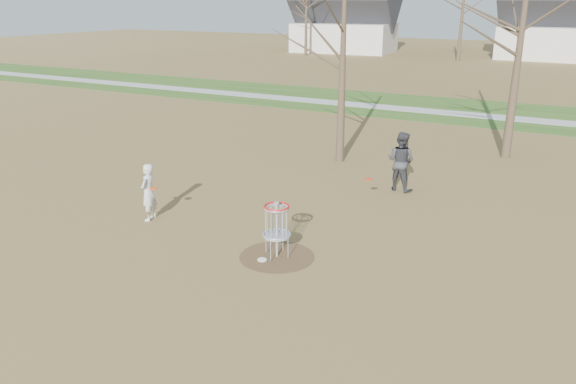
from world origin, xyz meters
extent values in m
plane|color=brown|center=(0.00, 0.00, 0.00)|extent=(160.00, 160.00, 0.00)
cube|color=#2D5119|center=(0.00, 21.00, 0.01)|extent=(160.00, 8.00, 0.01)
cube|color=#9E9E99|center=(0.00, 20.00, 0.01)|extent=(160.00, 1.50, 0.01)
cylinder|color=#47331E|center=(0.00, 0.00, 0.01)|extent=(1.80, 1.80, 0.01)
imported|color=silver|center=(-4.29, 0.45, 0.80)|extent=(0.50, 0.66, 1.60)
imported|color=#333338|center=(1.04, 6.22, 0.95)|extent=(1.04, 0.88, 1.91)
cylinder|color=white|center=(-0.21, -0.34, 0.02)|extent=(0.22, 0.22, 0.02)
cylinder|color=red|center=(0.71, 4.21, 0.87)|extent=(0.22, 0.22, 0.05)
cylinder|color=#F1480C|center=(-3.95, 0.28, 1.02)|extent=(0.22, 0.22, 0.02)
cylinder|color=#9EA3AD|center=(0.00, 0.00, 0.68)|extent=(0.05, 0.05, 1.35)
cylinder|color=#9EA3AD|center=(0.00, 0.00, 0.55)|extent=(0.64, 0.64, 0.04)
torus|color=#9EA3AD|center=(0.00, 0.00, 1.25)|extent=(0.60, 0.60, 0.04)
torus|color=red|center=(0.00, 0.00, 1.28)|extent=(0.60, 0.60, 0.04)
cone|color=#382B1E|center=(-2.00, 8.50, 3.75)|extent=(0.32, 0.32, 7.50)
cone|color=#382B1E|center=(3.50, 12.00, 4.25)|extent=(0.36, 0.36, 8.50)
cone|color=#382B1E|center=(-22.00, 46.00, 4.00)|extent=(0.36, 0.36, 8.00)
cone|color=#382B1E|center=(-6.00, 48.00, 4.50)|extent=(0.40, 0.40, 9.00)
cube|color=silver|center=(-20.00, 52.00, 1.60)|extent=(11.46, 7.75, 3.20)
pyramid|color=#2D2D33|center=(-20.00, 52.00, 4.98)|extent=(12.01, 7.79, 3.55)
cube|color=silver|center=(2.00, 54.00, 1.60)|extent=(10.24, 7.34, 3.20)
pyramid|color=#2D2D33|center=(2.00, 54.00, 4.98)|extent=(10.74, 7.36, 3.55)
camera|label=1|loc=(5.94, -10.59, 5.81)|focal=35.00mm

